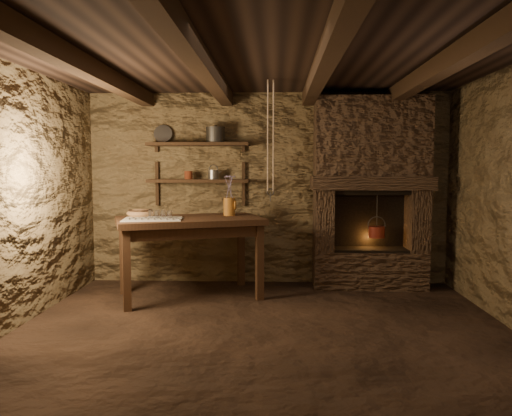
{
  "coord_description": "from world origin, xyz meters",
  "views": [
    {
      "loc": [
        0.12,
        -4.31,
        1.46
      ],
      "look_at": [
        -0.1,
        0.9,
        1.04
      ],
      "focal_mm": 35.0,
      "sensor_mm": 36.0,
      "label": 1
    }
  ],
  "objects_px": {
    "stoneware_jug": "(229,198)",
    "red_pot": "(377,231)",
    "work_table": "(190,254)",
    "iron_stockpot": "(215,136)",
    "wooden_bowl": "(140,213)"
  },
  "relations": [
    {
      "from": "work_table",
      "to": "iron_stockpot",
      "type": "bearing_deg",
      "value": 49.69
    },
    {
      "from": "red_pot",
      "to": "wooden_bowl",
      "type": "bearing_deg",
      "value": -171.79
    },
    {
      "from": "stoneware_jug",
      "to": "red_pot",
      "type": "distance_m",
      "value": 1.82
    },
    {
      "from": "stoneware_jug",
      "to": "iron_stockpot",
      "type": "distance_m",
      "value": 0.85
    },
    {
      "from": "stoneware_jug",
      "to": "red_pot",
      "type": "height_order",
      "value": "stoneware_jug"
    },
    {
      "from": "wooden_bowl",
      "to": "work_table",
      "type": "bearing_deg",
      "value": -9.46
    },
    {
      "from": "work_table",
      "to": "iron_stockpot",
      "type": "distance_m",
      "value": 1.52
    },
    {
      "from": "stoneware_jug",
      "to": "wooden_bowl",
      "type": "relative_size",
      "value": 1.53
    },
    {
      "from": "work_table",
      "to": "stoneware_jug",
      "type": "relative_size",
      "value": 3.75
    },
    {
      "from": "iron_stockpot",
      "to": "work_table",
      "type": "bearing_deg",
      "value": -110.22
    },
    {
      "from": "wooden_bowl",
      "to": "iron_stockpot",
      "type": "height_order",
      "value": "iron_stockpot"
    },
    {
      "from": "work_table",
      "to": "wooden_bowl",
      "type": "height_order",
      "value": "wooden_bowl"
    },
    {
      "from": "work_table",
      "to": "wooden_bowl",
      "type": "xyz_separation_m",
      "value": [
        -0.58,
        0.1,
        0.45
      ]
    },
    {
      "from": "work_table",
      "to": "wooden_bowl",
      "type": "relative_size",
      "value": 5.74
    },
    {
      "from": "wooden_bowl",
      "to": "stoneware_jug",
      "type": "bearing_deg",
      "value": 9.5
    }
  ]
}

